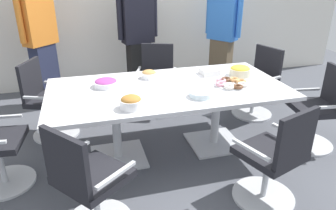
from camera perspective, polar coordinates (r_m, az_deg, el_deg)
name	(u,v)px	position (r m, az deg, el deg)	size (l,w,h in m)	color
ground_plane	(168,150)	(3.55, 0.00, -8.21)	(10.00, 10.00, 0.01)	#4C4F56
conference_table	(168,98)	(3.26, 0.00, 1.21)	(2.40, 1.20, 0.75)	silver
office_chair_1	(89,186)	(2.45, -14.17, -14.02)	(0.76, 0.76, 0.91)	silver
office_chair_2	(274,162)	(2.78, 18.59, -9.66)	(0.69, 0.69, 0.91)	silver
office_chair_3	(318,112)	(3.85, 25.51, -1.17)	(0.61, 0.61, 0.91)	silver
office_chair_4	(257,86)	(4.41, 15.84, 3.37)	(0.67, 0.67, 0.91)	silver
office_chair_5	(157,82)	(4.37, -2.08, 4.10)	(0.69, 0.69, 0.91)	silver
office_chair_6	(48,103)	(3.95, -20.93, 0.26)	(0.70, 0.70, 0.91)	silver
person_standing_0	(40,38)	(4.71, -22.09, 11.23)	(0.49, 0.49, 1.87)	#232842
person_standing_1	(138,37)	(4.69, -5.38, 12.21)	(0.61, 0.31, 1.79)	black
person_standing_2	(222,34)	(5.10, 9.80, 12.47)	(0.43, 0.54, 1.73)	brown
snack_bowl_pretzels	(131,102)	(2.73, -6.70, 0.52)	(0.20, 0.20, 0.12)	white
snack_bowl_chips_yellow	(240,71)	(3.63, 12.89, 6.08)	(0.24, 0.24, 0.12)	beige
snack_bowl_candy_mix	(106,83)	(3.28, -11.18, 3.96)	(0.25, 0.25, 0.08)	white
snack_bowl_cookies	(149,74)	(3.47, -3.45, 5.59)	(0.17, 0.17, 0.09)	white
donut_platter	(231,83)	(3.32, 11.37, 3.86)	(0.35, 0.35, 0.04)	white
plate_stack	(201,94)	(2.98, 5.94, 1.96)	(0.22, 0.22, 0.05)	white
napkin_pile	(209,72)	(3.62, 7.46, 6.00)	(0.19, 0.19, 0.06)	white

